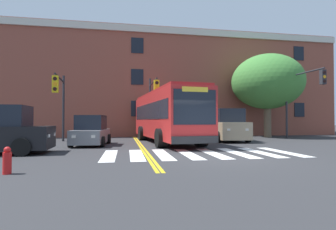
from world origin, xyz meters
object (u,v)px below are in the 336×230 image
car_teal_behind_bus (150,127)px  fire_hydrant (7,161)px  car_grey_near_lane (91,132)px  traffic_light_near_corner (301,91)px  city_bus (166,115)px  car_tan_far_lane (226,126)px  traffic_light_overhead (153,97)px  street_tree_curbside_large (267,82)px  traffic_light_far_corner (60,95)px

car_teal_behind_bus → fire_hydrant: 20.34m
car_grey_near_lane → traffic_light_near_corner: 15.55m
city_bus → car_tan_far_lane: bearing=6.3°
traffic_light_overhead → fire_hydrant: (-5.29, -11.10, -2.81)m
city_bus → fire_hydrant: 11.30m
car_tan_far_lane → fire_hydrant: bearing=-136.5°
car_teal_behind_bus → street_tree_curbside_large: 12.19m
traffic_light_near_corner → street_tree_curbside_large: size_ratio=0.64×
car_grey_near_lane → fire_hydrant: car_grey_near_lane is taller
car_teal_behind_bus → traffic_light_far_corner: 11.78m
car_teal_behind_bus → street_tree_curbside_large: bearing=-32.1°
car_grey_near_lane → car_tan_far_lane: car_tan_far_lane is taller
car_teal_behind_bus → fire_hydrant: car_teal_behind_bus is taller
traffic_light_overhead → fire_hydrant: traffic_light_overhead is taller
traffic_light_near_corner → traffic_light_far_corner: bearing=179.3°
car_teal_behind_bus → street_tree_curbside_large: (9.74, -6.11, 4.04)m
street_tree_curbside_large → fire_hydrant: bearing=-139.7°
car_tan_far_lane → traffic_light_near_corner: traffic_light_near_corner is taller
car_tan_far_lane → fire_hydrant: (-10.49, -9.95, -0.72)m
city_bus → traffic_light_overhead: 2.25m
traffic_light_near_corner → traffic_light_far_corner: traffic_light_near_corner is taller
car_grey_near_lane → fire_hydrant: bearing=-98.9°
traffic_light_far_corner → car_teal_behind_bus: bearing=53.5°
car_teal_behind_bus → traffic_light_far_corner: traffic_light_far_corner is taller
car_tan_far_lane → traffic_light_far_corner: bearing=179.0°
car_grey_near_lane → city_bus: bearing=14.5°
city_bus → car_grey_near_lane: bearing=-165.5°
car_tan_far_lane → traffic_light_far_corner: (-11.40, 0.20, 2.04)m
city_bus → traffic_light_far_corner: traffic_light_far_corner is taller
traffic_light_far_corner → street_tree_curbside_large: (16.62, 3.18, 1.75)m
car_grey_near_lane → traffic_light_near_corner: (15.19, 1.71, 2.88)m
car_grey_near_lane → traffic_light_far_corner: (-2.20, 1.91, 2.31)m
fire_hydrant → car_teal_behind_bus: bearing=72.9°
car_tan_far_lane → traffic_light_overhead: (-5.20, 1.15, 2.08)m
city_bus → car_grey_near_lane: (-4.71, -1.22, -1.00)m
traffic_light_near_corner → city_bus: bearing=-177.3°
traffic_light_near_corner → traffic_light_overhead: traffic_light_near_corner is taller
traffic_light_overhead → street_tree_curbside_large: street_tree_curbside_large is taller
car_grey_near_lane → street_tree_curbside_large: (14.42, 5.09, 4.07)m
car_teal_behind_bus → traffic_light_near_corner: size_ratio=0.89×
car_tan_far_lane → traffic_light_far_corner: traffic_light_far_corner is taller
car_tan_far_lane → fire_hydrant: car_tan_far_lane is taller
city_bus → car_teal_behind_bus: city_bus is taller
car_tan_far_lane → car_grey_near_lane: bearing=-169.4°
traffic_light_far_corner → city_bus: bearing=-5.7°
car_teal_behind_bus → traffic_light_overhead: size_ratio=1.00×
car_teal_behind_bus → traffic_light_overhead: 8.68m
car_teal_behind_bus → traffic_light_near_corner: bearing=-42.1°
car_tan_far_lane → car_teal_behind_bus: bearing=115.5°
traffic_light_near_corner → traffic_light_far_corner: size_ratio=1.15×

